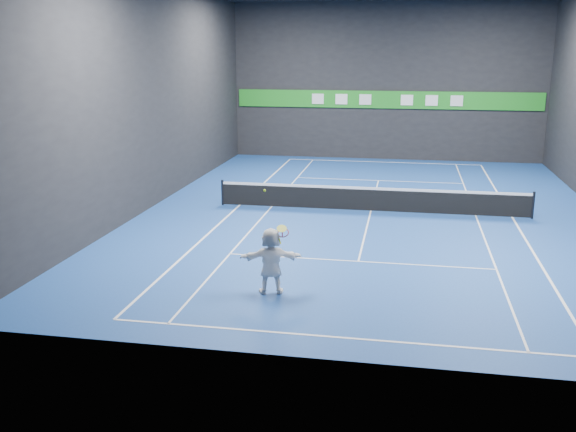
% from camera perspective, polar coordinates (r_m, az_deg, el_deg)
% --- Properties ---
extents(ground, '(26.00, 26.00, 0.00)m').
position_cam_1_polar(ground, '(26.11, 7.36, 0.40)').
color(ground, navy).
rests_on(ground, ground).
extents(wall_back, '(18.00, 0.10, 9.00)m').
position_cam_1_polar(wall_back, '(38.36, 8.77, 11.68)').
color(wall_back, black).
rests_on(wall_back, ground).
extents(wall_front, '(18.00, 0.10, 9.00)m').
position_cam_1_polar(wall_front, '(12.50, 4.47, 6.01)').
color(wall_front, black).
rests_on(wall_front, ground).
extents(wall_left, '(0.10, 26.00, 9.00)m').
position_cam_1_polar(wall_left, '(27.37, -11.79, 10.42)').
color(wall_left, black).
rests_on(wall_left, ground).
extents(baseline_near, '(10.98, 0.08, 0.01)m').
position_cam_1_polar(baseline_near, '(14.89, 4.59, -10.71)').
color(baseline_near, white).
rests_on(baseline_near, ground).
extents(baseline_far, '(10.98, 0.08, 0.01)m').
position_cam_1_polar(baseline_far, '(37.75, 8.44, 4.77)').
color(baseline_far, white).
rests_on(baseline_far, ground).
extents(sideline_doubles_left, '(0.08, 23.78, 0.01)m').
position_cam_1_polar(sideline_doubles_left, '(26.95, -4.36, 0.93)').
color(sideline_doubles_left, white).
rests_on(sideline_doubles_left, ground).
extents(sideline_doubles_right, '(0.08, 23.78, 0.01)m').
position_cam_1_polar(sideline_doubles_right, '(26.41, 19.33, -0.15)').
color(sideline_doubles_right, white).
rests_on(sideline_doubles_right, ground).
extents(sideline_singles_left, '(0.06, 23.78, 0.01)m').
position_cam_1_polar(sideline_singles_left, '(26.64, -1.49, 0.81)').
color(sideline_singles_left, white).
rests_on(sideline_singles_left, ground).
extents(sideline_singles_right, '(0.06, 23.78, 0.01)m').
position_cam_1_polar(sideline_singles_right, '(26.23, 16.36, -0.01)').
color(sideline_singles_right, white).
rests_on(sideline_singles_right, ground).
extents(service_line_near, '(8.23, 0.06, 0.01)m').
position_cam_1_polar(service_line_near, '(19.98, 6.27, -4.03)').
color(service_line_near, white).
rests_on(service_line_near, ground).
extents(service_line_far, '(8.23, 0.06, 0.01)m').
position_cam_1_polar(service_line_far, '(32.35, 8.04, 3.14)').
color(service_line_far, white).
rests_on(service_line_far, ground).
extents(center_service_line, '(0.06, 12.80, 0.01)m').
position_cam_1_polar(center_service_line, '(26.11, 7.36, 0.41)').
color(center_service_line, white).
rests_on(center_service_line, ground).
extents(player, '(1.75, 0.92, 1.80)m').
position_cam_1_polar(player, '(17.11, -1.52, -4.00)').
color(player, white).
rests_on(player, ground).
extents(tennis_ball, '(0.07, 0.07, 0.07)m').
position_cam_1_polar(tennis_ball, '(16.81, -2.09, 2.27)').
color(tennis_ball, '#B4E225').
rests_on(tennis_ball, player).
extents(tennis_net, '(12.50, 0.10, 1.07)m').
position_cam_1_polar(tennis_net, '(25.99, 7.40, 1.55)').
color(tennis_net, black).
rests_on(tennis_net, ground).
extents(sponsor_banner, '(17.64, 0.11, 1.00)m').
position_cam_1_polar(sponsor_banner, '(38.36, 8.71, 10.18)').
color(sponsor_banner, '#1F8F22').
rests_on(sponsor_banner, wall_back).
extents(tennis_racket, '(0.43, 0.34, 0.55)m').
position_cam_1_polar(tennis_racket, '(16.87, -0.48, -1.56)').
color(tennis_racket, '#B11C12').
rests_on(tennis_racket, player).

